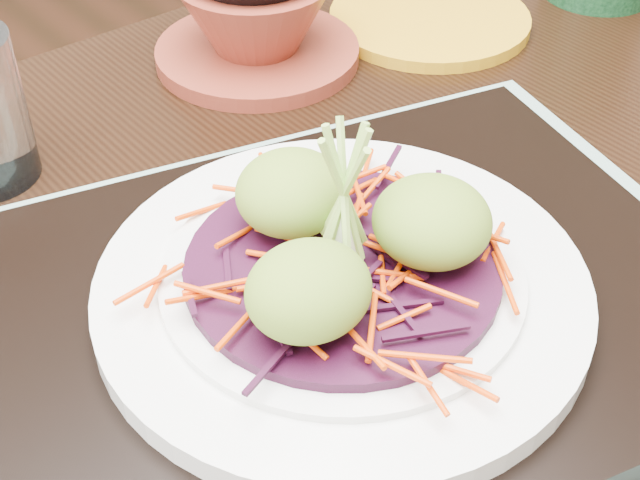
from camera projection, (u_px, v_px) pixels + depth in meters
dining_table at (332, 373)px, 0.63m from camera, size 1.16×0.78×0.73m
placemat at (341, 324)px, 0.53m from camera, size 0.59×0.51×0.00m
serving_tray at (341, 309)px, 0.53m from camera, size 0.51×0.43×0.02m
white_plate at (342, 285)px, 0.51m from camera, size 0.29×0.29×0.02m
cabbage_bed at (342, 267)px, 0.50m from camera, size 0.18×0.18×0.01m
carrot_julienne at (343, 255)px, 0.50m from camera, size 0.22×0.22×0.01m
guacamole_scoops at (344, 233)px, 0.49m from camera, size 0.16×0.14×0.05m
scallion_garnish at (344, 201)px, 0.47m from camera, size 0.07×0.07×0.10m
terracotta_bowl_set at (256, 25)px, 0.76m from camera, size 0.20×0.20×0.07m
yellow_plate at (429, 19)px, 0.83m from camera, size 0.20×0.20×0.01m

